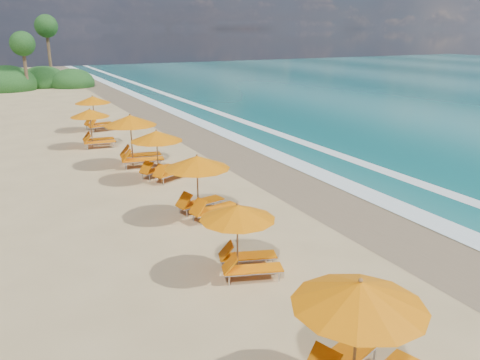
{
  "coord_description": "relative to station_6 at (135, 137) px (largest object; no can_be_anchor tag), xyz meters",
  "views": [
    {
      "loc": [
        -7.71,
        -15.13,
        6.48
      ],
      "look_at": [
        0.0,
        0.0,
        1.2
      ],
      "focal_mm": 36.43,
      "sensor_mm": 36.0,
      "label": 1
    }
  ],
  "objects": [
    {
      "name": "station_7",
      "position": [
        -1.03,
        4.98,
        -0.2
      ],
      "size": [
        2.58,
        2.43,
        2.24
      ],
      "rotation": [
        0.0,
        0.0,
        -0.11
      ],
      "color": "olive",
      "rests_on": "ground"
    },
    {
      "name": "surf_foam",
      "position": [
        8.38,
        -7.97,
        -1.43
      ],
      "size": [
        4.0,
        160.0,
        0.01
      ],
      "color": "white",
      "rests_on": "ground"
    },
    {
      "name": "station_3",
      "position": [
        -0.45,
        -12.35,
        -0.29
      ],
      "size": [
        2.65,
        2.59,
        2.09
      ],
      "rotation": [
        0.0,
        0.0,
        -0.32
      ],
      "color": "olive",
      "rests_on": "ground"
    },
    {
      "name": "station_8",
      "position": [
        0.03,
        9.73,
        -0.14
      ],
      "size": [
        2.73,
        2.58,
        2.35
      ],
      "rotation": [
        0.0,
        0.0,
        0.12
      ],
      "color": "olive",
      "rests_on": "ground"
    },
    {
      "name": "station_4",
      "position": [
        0.22,
        -7.85,
        -0.14
      ],
      "size": [
        2.85,
        2.73,
        2.35
      ],
      "rotation": [
        0.0,
        0.0,
        0.2
      ],
      "color": "olive",
      "rests_on": "ground"
    },
    {
      "name": "station_2",
      "position": [
        -0.66,
        -17.38,
        -0.09
      ],
      "size": [
        3.09,
        3.02,
        2.43
      ],
      "rotation": [
        0.0,
        0.0,
        0.32
      ],
      "color": "olive",
      "rests_on": "ground"
    },
    {
      "name": "station_6",
      "position": [
        0.0,
        0.0,
        0.0
      ],
      "size": [
        3.09,
        2.95,
        2.6
      ],
      "rotation": [
        0.0,
        0.0,
        -0.17
      ],
      "color": "olive",
      "rests_on": "ground"
    },
    {
      "name": "station_5",
      "position": [
        0.32,
        -2.87,
        -0.15
      ],
      "size": [
        3.05,
        3.03,
        2.33
      ],
      "rotation": [
        0.0,
        0.0,
        0.43
      ],
      "color": "olive",
      "rests_on": "ground"
    },
    {
      "name": "ground",
      "position": [
        1.68,
        -7.97,
        -1.45
      ],
      "size": [
        160.0,
        160.0,
        0.0
      ],
      "primitive_type": "plane",
      "color": "tan",
      "rests_on": "ground"
    },
    {
      "name": "wet_sand",
      "position": [
        5.68,
        -7.97,
        -1.45
      ],
      "size": [
        4.0,
        160.0,
        0.01
      ],
      "primitive_type": "cube",
      "color": "#7F6A4C",
      "rests_on": "ground"
    }
  ]
}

